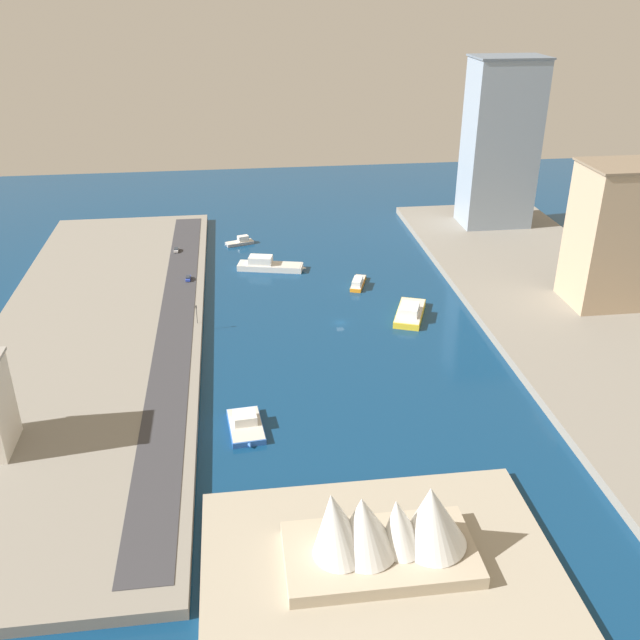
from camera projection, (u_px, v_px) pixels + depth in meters
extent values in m
plane|color=navy|center=(340.00, 323.00, 243.90)|extent=(440.00, 440.00, 0.00)
cube|color=gray|center=(566.00, 306.00, 252.75)|extent=(70.00, 240.00, 2.91)
cube|color=gray|center=(96.00, 333.00, 233.76)|extent=(70.00, 240.00, 2.91)
cube|color=#A89E89|center=(379.00, 563.00, 143.19)|extent=(72.43, 49.69, 2.00)
cube|color=#38383D|center=(176.00, 324.00, 236.09)|extent=(11.74, 228.00, 0.15)
cube|color=silver|center=(270.00, 267.00, 287.25)|extent=(27.40, 13.26, 2.40)
cone|color=silver|center=(304.00, 268.00, 285.90)|extent=(2.61, 2.61, 2.16)
cube|color=white|center=(261.00, 260.00, 286.39)|extent=(10.46, 7.85, 3.22)
cube|color=beige|center=(270.00, 264.00, 286.70)|extent=(26.31, 12.73, 0.10)
cube|color=orange|center=(358.00, 283.00, 273.04)|extent=(8.79, 15.38, 1.43)
cone|color=orange|center=(361.00, 276.00, 279.88)|extent=(1.64, 1.64, 1.29)
cube|color=white|center=(357.00, 282.00, 270.09)|extent=(5.59, 8.12, 2.21)
cube|color=beige|center=(358.00, 282.00, 272.69)|extent=(8.44, 14.76, 0.10)
cube|color=blue|center=(246.00, 427.00, 186.71)|extent=(10.17, 17.05, 1.60)
cone|color=blue|center=(250.00, 446.00, 179.19)|extent=(1.56, 1.56, 1.44)
cube|color=white|center=(245.00, 418.00, 186.73)|extent=(6.49, 6.24, 2.64)
cube|color=beige|center=(246.00, 424.00, 186.33)|extent=(9.76, 16.37, 0.10)
cube|color=yellow|center=(410.00, 313.00, 248.04)|extent=(16.21, 23.76, 2.22)
cone|color=yellow|center=(414.00, 300.00, 258.16)|extent=(2.59, 2.59, 2.00)
cube|color=white|center=(409.00, 310.00, 244.77)|extent=(9.01, 10.47, 3.04)
cube|color=beige|center=(410.00, 311.00, 247.53)|extent=(15.56, 22.81, 0.10)
cube|color=#999EA3|center=(240.00, 243.00, 314.14)|extent=(13.15, 8.03, 1.31)
cone|color=#999EA3|center=(226.00, 245.00, 311.65)|extent=(1.48, 1.48, 1.18)
cube|color=white|center=(243.00, 238.00, 313.95)|extent=(5.34, 4.16, 2.49)
cube|color=beige|center=(240.00, 242.00, 313.83)|extent=(12.62, 7.71, 0.10)
cube|color=tan|center=(620.00, 236.00, 242.44)|extent=(30.90, 22.22, 49.16)
cube|color=#7C6B55|center=(634.00, 165.00, 231.34)|extent=(32.14, 23.11, 0.80)
cube|color=#8C9EB2|center=(500.00, 145.00, 315.95)|extent=(30.67, 21.07, 73.96)
cube|color=slate|center=(510.00, 57.00, 299.34)|extent=(31.90, 21.91, 0.80)
cylinder|color=black|center=(178.00, 252.00, 296.28)|extent=(0.28, 0.65, 0.64)
cylinder|color=black|center=(174.00, 252.00, 296.17)|extent=(0.28, 0.65, 0.64)
cylinder|color=black|center=(179.00, 249.00, 299.35)|extent=(0.28, 0.65, 0.64)
cylinder|color=black|center=(175.00, 249.00, 299.23)|extent=(0.28, 0.65, 0.64)
cube|color=#B7B7BC|center=(176.00, 250.00, 297.63)|extent=(2.08, 4.99, 0.79)
cube|color=#262D38|center=(176.00, 248.00, 297.57)|extent=(1.75, 2.82, 0.48)
cylinder|color=black|center=(187.00, 277.00, 271.65)|extent=(0.26, 0.64, 0.64)
cylinder|color=black|center=(191.00, 277.00, 271.80)|extent=(0.26, 0.64, 0.64)
cylinder|color=black|center=(186.00, 281.00, 268.53)|extent=(0.26, 0.64, 0.64)
cylinder|color=black|center=(190.00, 281.00, 268.68)|extent=(0.26, 0.64, 0.64)
cube|color=blue|center=(188.00, 278.00, 270.03)|extent=(1.83, 5.04, 0.81)
cube|color=#262D38|center=(188.00, 277.00, 269.51)|extent=(1.58, 2.83, 0.53)
cylinder|color=black|center=(197.00, 316.00, 236.06)|extent=(0.18, 0.18, 5.50)
cube|color=black|center=(196.00, 307.00, 234.62)|extent=(0.36, 0.36, 1.00)
sphere|color=red|center=(196.00, 306.00, 234.46)|extent=(0.24, 0.24, 0.24)
sphere|color=yellow|center=(196.00, 307.00, 234.62)|extent=(0.24, 0.24, 0.24)
sphere|color=green|center=(196.00, 308.00, 234.77)|extent=(0.24, 0.24, 0.24)
cube|color=#BCAD93|center=(380.00, 554.00, 142.08)|extent=(38.83, 20.56, 3.00)
cone|color=white|center=(432.00, 516.00, 139.36)|extent=(14.96, 13.61, 15.76)
cone|color=white|center=(399.00, 524.00, 139.12)|extent=(11.11, 9.40, 13.43)
cone|color=white|center=(364.00, 525.00, 138.03)|extent=(14.20, 13.05, 14.51)
cone|color=white|center=(336.00, 524.00, 137.01)|extent=(13.56, 11.62, 16.51)
cylinder|color=brown|center=(594.00, 286.00, 261.12)|extent=(0.50, 0.50, 3.08)
sphere|color=#2D7233|center=(596.00, 277.00, 259.49)|extent=(5.31, 5.31, 5.31)
cylinder|color=brown|center=(586.00, 297.00, 252.40)|extent=(0.50, 0.50, 3.47)
sphere|color=#2D7233|center=(587.00, 288.00, 250.90)|extent=(4.12, 4.12, 4.12)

